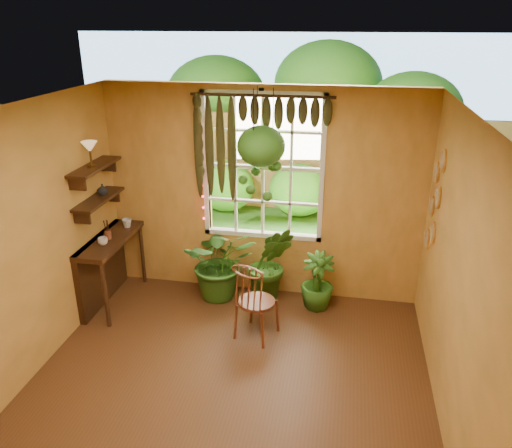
{
  "coord_description": "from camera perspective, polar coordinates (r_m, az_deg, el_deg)",
  "views": [
    {
      "loc": [
        1.01,
        -3.58,
        3.4
      ],
      "look_at": [
        0.12,
        1.15,
        1.41
      ],
      "focal_mm": 35.0,
      "sensor_mm": 36.0,
      "label": 1
    }
  ],
  "objects": [
    {
      "name": "wall_plates",
      "position": [
        5.77,
        19.7,
        2.37
      ],
      "size": [
        0.04,
        0.32,
        1.1
      ],
      "primitive_type": null,
      "color": "beige",
      "rests_on": "wall_right"
    },
    {
      "name": "counter_ledge",
      "position": [
        6.6,
        -16.94,
        -4.2
      ],
      "size": [
        0.4,
        1.2,
        0.9
      ],
      "color": "#3B1F10",
      "rests_on": "floor"
    },
    {
      "name": "ceiling",
      "position": [
        3.79,
        -5.15,
        11.7
      ],
      "size": [
        4.5,
        4.5,
        0.0
      ],
      "primitive_type": "plane",
      "rotation": [
        3.14,
        0.0,
        0.0
      ],
      "color": "silver",
      "rests_on": "wall_back"
    },
    {
      "name": "potted_plant_mid",
      "position": [
        6.33,
        1.64,
        -4.59
      ],
      "size": [
        0.65,
        0.56,
        1.05
      ],
      "primitive_type": "imported",
      "rotation": [
        0.0,
        0.0,
        0.18
      ],
      "color": "#245416",
      "rests_on": "floor"
    },
    {
      "name": "tiffany_lamp",
      "position": [
        6.0,
        -18.48,
        8.19
      ],
      "size": [
        0.18,
        0.18,
        0.3
      ],
      "color": "brown",
      "rests_on": "shelf_upper"
    },
    {
      "name": "wall_back",
      "position": [
        6.27,
        0.73,
        3.34
      ],
      "size": [
        4.0,
        0.0,
        4.0
      ],
      "primitive_type": "plane",
      "rotation": [
        1.57,
        0.0,
        0.0
      ],
      "color": "#E2A44D",
      "rests_on": "floor"
    },
    {
      "name": "shelf_lower",
      "position": [
        6.26,
        -17.52,
        2.74
      ],
      "size": [
        0.25,
        0.9,
        0.04
      ],
      "primitive_type": "cube",
      "color": "#3B1F10",
      "rests_on": "wall_left"
    },
    {
      "name": "cup_a",
      "position": [
        6.21,
        -17.11,
        -1.89
      ],
      "size": [
        0.14,
        0.14,
        0.09
      ],
      "primitive_type": "imported",
      "rotation": [
        0.0,
        0.0,
        -0.2
      ],
      "color": "silver",
      "rests_on": "counter_ledge"
    },
    {
      "name": "shelf_vase",
      "position": [
        6.32,
        -17.14,
        3.79
      ],
      "size": [
        0.17,
        0.17,
        0.14
      ],
      "primitive_type": "imported",
      "rotation": [
        0.0,
        0.0,
        0.32
      ],
      "color": "#B2AD99",
      "rests_on": "shelf_lower"
    },
    {
      "name": "brush_jar",
      "position": [
        6.33,
        -16.64,
        -0.61
      ],
      "size": [
        0.08,
        0.08,
        0.31
      ],
      "color": "brown",
      "rests_on": "counter_ledge"
    },
    {
      "name": "windsor_chair",
      "position": [
        5.73,
        -0.08,
        -10.01
      ],
      "size": [
        0.53,
        0.55,
        1.12
      ],
      "rotation": [
        0.0,
        0.0,
        -0.34
      ],
      "color": "brown",
      "rests_on": "floor"
    },
    {
      "name": "potted_plant_right",
      "position": [
        6.31,
        7.02,
        -6.5
      ],
      "size": [
        0.48,
        0.48,
        0.73
      ],
      "primitive_type": "imported",
      "rotation": [
        0.0,
        0.0,
        0.19
      ],
      "color": "#245416",
      "rests_on": "floor"
    },
    {
      "name": "floor",
      "position": [
        5.04,
        -4.03,
        -20.03
      ],
      "size": [
        4.5,
        4.5,
        0.0
      ],
      "primitive_type": "plane",
      "color": "#523017",
      "rests_on": "ground"
    },
    {
      "name": "hanging_basket",
      "position": [
        5.81,
        0.59,
        8.17
      ],
      "size": [
        0.56,
        0.56,
        1.28
      ],
      "color": "black",
      "rests_on": "ceiling"
    },
    {
      "name": "string_lights",
      "position": [
        6.26,
        -6.27,
        7.03
      ],
      "size": [
        0.03,
        0.03,
        1.54
      ],
      "primitive_type": null,
      "color": "#FF2633",
      "rests_on": "window"
    },
    {
      "name": "potted_plant_left",
      "position": [
        6.45,
        -4.08,
        -4.29
      ],
      "size": [
        1.08,
        0.99,
        1.01
      ],
      "primitive_type": "imported",
      "rotation": [
        0.0,
        0.0,
        0.26
      ],
      "color": "#245416",
      "rests_on": "floor"
    },
    {
      "name": "wall_right",
      "position": [
        4.25,
        22.87,
        -8.39
      ],
      "size": [
        0.0,
        4.5,
        4.5
      ],
      "primitive_type": "plane",
      "rotation": [
        1.57,
        0.0,
        -1.57
      ],
      "color": "#E2A44D",
      "rests_on": "floor"
    },
    {
      "name": "backyard",
      "position": [
        10.7,
        6.36,
        10.9
      ],
      "size": [
        14.0,
        10.0,
        12.0
      ],
      "color": "#205618",
      "rests_on": "ground"
    },
    {
      "name": "wall_left",
      "position": [
        5.11,
        -26.81,
        -3.81
      ],
      "size": [
        0.0,
        4.5,
        4.5
      ],
      "primitive_type": "plane",
      "rotation": [
        1.57,
        0.0,
        1.57
      ],
      "color": "#E2A44D",
      "rests_on": "floor"
    },
    {
      "name": "valance_vine",
      "position": [
        5.95,
        -0.19,
        11.57
      ],
      "size": [
        1.7,
        0.12,
        1.1
      ],
      "color": "#3B1F10",
      "rests_on": "window"
    },
    {
      "name": "window",
      "position": [
        6.19,
        0.8,
        6.5
      ],
      "size": [
        1.52,
        0.1,
        1.86
      ],
      "color": "white",
      "rests_on": "wall_back"
    },
    {
      "name": "cup_b",
      "position": [
        6.64,
        -14.53,
        0.09
      ],
      "size": [
        0.15,
        0.15,
        0.11
      ],
      "primitive_type": "imported",
      "rotation": [
        0.0,
        0.0,
        0.32
      ],
      "color": "beige",
      "rests_on": "counter_ledge"
    },
    {
      "name": "shelf_upper",
      "position": [
        6.14,
        -17.95,
        6.25
      ],
      "size": [
        0.25,
        0.9,
        0.04
      ],
      "primitive_type": "cube",
      "color": "#3B1F10",
      "rests_on": "wall_left"
    }
  ]
}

